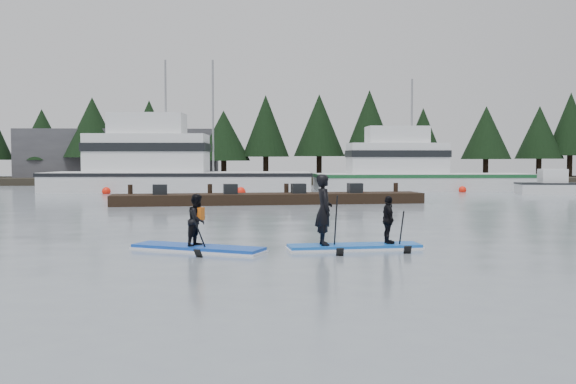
{
  "coord_description": "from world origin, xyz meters",
  "views": [
    {
      "loc": [
        -1.11,
        -17.2,
        2.32
      ],
      "look_at": [
        0.0,
        6.0,
        1.1
      ],
      "focal_mm": 40.0,
      "sensor_mm": 36.0,
      "label": 1
    }
  ],
  "objects_px": {
    "paddleboard_solo": "(198,233)",
    "paddleboard_duo": "(349,223)",
    "fishing_boat_large": "(171,180)",
    "fishing_boat_medium": "(415,181)",
    "floating_dock": "(270,199)"
  },
  "relations": [
    {
      "from": "fishing_boat_medium",
      "to": "floating_dock",
      "type": "relative_size",
      "value": 0.98
    },
    {
      "from": "paddleboard_duo",
      "to": "fishing_boat_medium",
      "type": "bearing_deg",
      "value": 66.73
    },
    {
      "from": "floating_dock",
      "to": "paddleboard_solo",
      "type": "relative_size",
      "value": 4.57
    },
    {
      "from": "floating_dock",
      "to": "paddleboard_solo",
      "type": "distance_m",
      "value": 16.74
    },
    {
      "from": "paddleboard_solo",
      "to": "paddleboard_duo",
      "type": "bearing_deg",
      "value": 26.44
    },
    {
      "from": "fishing_boat_medium",
      "to": "paddleboard_solo",
      "type": "height_order",
      "value": "fishing_boat_medium"
    },
    {
      "from": "fishing_boat_medium",
      "to": "paddleboard_solo",
      "type": "distance_m",
      "value": 32.86
    },
    {
      "from": "floating_dock",
      "to": "paddleboard_duo",
      "type": "height_order",
      "value": "paddleboard_duo"
    },
    {
      "from": "fishing_boat_large",
      "to": "paddleboard_duo",
      "type": "distance_m",
      "value": 30.64
    },
    {
      "from": "fishing_boat_medium",
      "to": "floating_dock",
      "type": "xyz_separation_m",
      "value": [
        -10.91,
        -13.56,
        -0.39
      ]
    },
    {
      "from": "fishing_boat_large",
      "to": "floating_dock",
      "type": "distance_m",
      "value": 14.62
    },
    {
      "from": "fishing_boat_large",
      "to": "paddleboard_solo",
      "type": "height_order",
      "value": "fishing_boat_large"
    },
    {
      "from": "fishing_boat_medium",
      "to": "floating_dock",
      "type": "distance_m",
      "value": 17.41
    },
    {
      "from": "fishing_boat_large",
      "to": "fishing_boat_medium",
      "type": "distance_m",
      "value": 17.64
    },
    {
      "from": "fishing_boat_medium",
      "to": "paddleboard_duo",
      "type": "xyz_separation_m",
      "value": [
        -9.21,
        -30.05,
        0.01
      ]
    }
  ]
}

